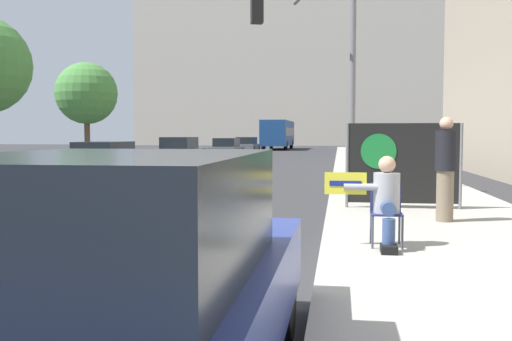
% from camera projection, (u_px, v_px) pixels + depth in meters
% --- Properties ---
extents(ground_plane, '(160.00, 160.00, 0.00)m').
position_uv_depth(ground_plane, '(145.00, 288.00, 6.05)').
color(ground_plane, '#303033').
extents(sidewalk_curb, '(3.81, 90.00, 0.18)m').
position_uv_depth(sidewalk_curb, '(386.00, 178.00, 20.32)').
color(sidewalk_curb, '#A8A399').
rests_on(sidewalk_curb, ground_plane).
extents(building_backdrop_far, '(52.00, 12.00, 29.34)m').
position_uv_depth(building_backdrop_far, '(313.00, 47.00, 85.36)').
color(building_backdrop_far, '#BCB2A3').
rests_on(building_backdrop_far, ground_plane).
extents(seated_protester, '(1.00, 0.77, 1.18)m').
position_uv_depth(seated_protester, '(385.00, 199.00, 7.32)').
color(seated_protester, '#474C56').
rests_on(seated_protester, sidewalk_curb).
extents(jogger_on_sidewalk, '(0.34, 0.34, 1.74)m').
position_uv_depth(jogger_on_sidewalk, '(445.00, 168.00, 9.48)').
color(jogger_on_sidewalk, '#756651').
rests_on(jogger_on_sidewalk, sidewalk_curb).
extents(protest_banner, '(2.24, 0.06, 1.67)m').
position_uv_depth(protest_banner, '(402.00, 163.00, 11.17)').
color(protest_banner, slate).
rests_on(protest_banner, sidewalk_curb).
extents(traffic_light_pole, '(2.72, 2.48, 5.43)m').
position_uv_depth(traffic_light_pole, '(316.00, 50.00, 14.87)').
color(traffic_light_pole, slate).
rests_on(traffic_light_pole, sidewalk_curb).
extents(parked_car_curbside, '(1.82, 4.21, 1.53)m').
position_uv_depth(parked_car_curbside, '(118.00, 287.00, 3.29)').
color(parked_car_curbside, navy).
rests_on(parked_car_curbside, ground_plane).
extents(car_on_road_nearest, '(1.75, 4.77, 1.35)m').
position_uv_depth(car_on_road_nearest, '(106.00, 159.00, 21.48)').
color(car_on_road_nearest, white).
rests_on(car_on_road_nearest, ground_plane).
extents(car_on_road_midblock, '(1.80, 4.71, 1.47)m').
position_uv_depth(car_on_road_midblock, '(180.00, 150.00, 31.64)').
color(car_on_road_midblock, '#565B60').
rests_on(car_on_road_midblock, ground_plane).
extents(car_on_road_distant, '(1.78, 4.47, 1.36)m').
position_uv_depth(car_on_road_distant, '(227.00, 148.00, 40.37)').
color(car_on_road_distant, '#565B60').
rests_on(car_on_road_distant, ground_plane).
extents(car_on_road_far_lane, '(1.80, 4.66, 1.37)m').
position_uv_depth(car_on_road_far_lane, '(247.00, 145.00, 50.36)').
color(car_on_road_far_lane, '#565B60').
rests_on(car_on_road_far_lane, ground_plane).
extents(city_bus_on_road, '(2.59, 10.87, 3.05)m').
position_uv_depth(city_bus_on_road, '(278.00, 133.00, 60.93)').
color(city_bus_on_road, navy).
rests_on(city_bus_on_road, ground_plane).
extents(street_tree_midblock, '(3.08, 3.08, 5.22)m').
position_uv_depth(street_tree_midblock, '(86.00, 94.00, 28.49)').
color(street_tree_midblock, brown).
rests_on(street_tree_midblock, ground_plane).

